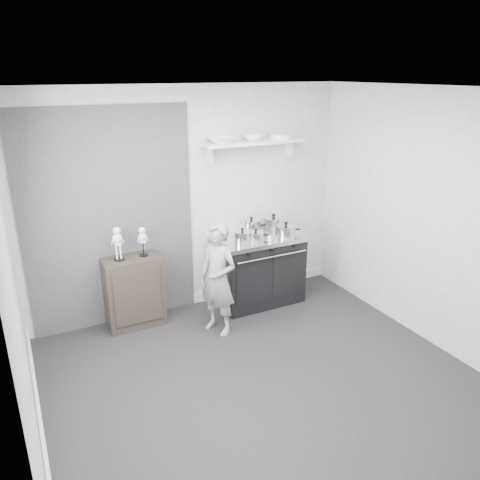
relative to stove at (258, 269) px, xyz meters
name	(u,v)px	position (x,y,z in m)	size (l,w,h in m)	color
ground	(261,379)	(-0.78, -1.48, -0.45)	(4.00, 4.00, 0.00)	black
room_shell	(247,216)	(-0.87, -1.33, 1.19)	(4.02, 3.62, 2.71)	#9E9E9C
wall_shelf	(254,143)	(0.02, 0.20, 1.56)	(1.30, 0.26, 0.24)	silver
stove	(258,269)	(0.00, 0.00, 0.00)	(1.11, 0.69, 0.89)	black
side_cabinet	(134,291)	(-1.58, 0.13, -0.03)	(0.65, 0.38, 0.84)	black
child	(218,279)	(-0.77, -0.46, 0.20)	(0.48, 0.31, 1.31)	gray
pot_front_left	(242,236)	(-0.28, -0.10, 0.51)	(0.30, 0.22, 0.18)	silver
pot_back_left	(251,226)	(-0.03, 0.15, 0.53)	(0.33, 0.24, 0.22)	silver
pot_back_right	(273,224)	(0.26, 0.09, 0.54)	(0.36, 0.27, 0.23)	silver
pot_front_right	(286,231)	(0.29, -0.16, 0.51)	(0.34, 0.25, 0.18)	silver
pot_front_center	(256,236)	(-0.12, -0.14, 0.50)	(0.30, 0.21, 0.15)	silver
skeleton_full	(118,241)	(-1.71, 0.13, 0.61)	(0.12, 0.08, 0.44)	silver
skeleton_torso	(143,239)	(-1.43, 0.13, 0.59)	(0.11, 0.07, 0.39)	silver
bowl_large	(221,140)	(-0.41, 0.19, 1.63)	(0.31, 0.31, 0.08)	white
bowl_small	(253,138)	(0.01, 0.19, 1.62)	(0.22, 0.22, 0.07)	white
plate_stack	(281,136)	(0.40, 0.19, 1.62)	(0.28, 0.28, 0.06)	silver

